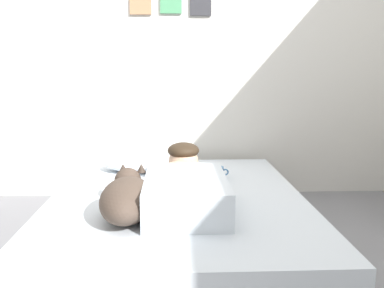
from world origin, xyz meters
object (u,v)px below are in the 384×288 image
bed (177,221)px  cell_phone (174,189)px  person_lying (185,184)px  coffee_cup (217,172)px  pillow (140,163)px  dog (127,197)px

bed → cell_phone: size_ratio=13.76×
person_lying → coffee_cup: size_ratio=7.36×
coffee_cup → cell_phone: size_ratio=0.89×
coffee_cup → cell_phone: 0.40m
pillow → person_lying: bearing=-67.5°
pillow → coffee_cup: size_ratio=4.16×
person_lying → cell_phone: size_ratio=6.57×
bed → pillow: 0.69m
coffee_cup → pillow: bearing=157.5°
bed → coffee_cup: (0.28, 0.38, 0.20)m
pillow → cell_phone: bearing=-63.6°
bed → cell_phone: 0.20m
pillow → cell_phone: pillow is taller
pillow → dog: 0.95m
person_lying → cell_phone: person_lying is taller
dog → coffee_cup: (0.53, 0.72, -0.07)m
pillow → person_lying: person_lying is taller
cell_phone → person_lying: bearing=-75.6°
bed → pillow: (-0.26, 0.60, 0.22)m
pillow → coffee_cup: bearing=-22.5°
pillow → cell_phone: 0.54m
person_lying → coffee_cup: 0.56m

